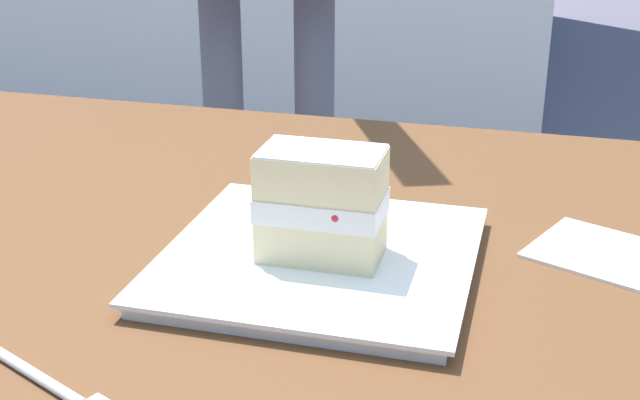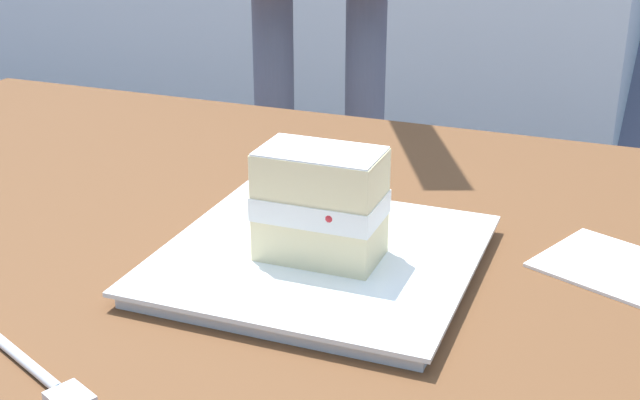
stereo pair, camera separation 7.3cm
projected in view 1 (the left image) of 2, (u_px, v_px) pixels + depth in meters
name	position (u px, v px, depth m)	size (l,w,h in m)	color
patio_table	(401.00, 388.00, 0.72)	(1.57, 0.97, 0.68)	brown
dessert_plate	(320.00, 259.00, 0.75)	(0.26, 0.26, 0.02)	white
cake_slice	(321.00, 204.00, 0.72)	(0.10, 0.07, 0.10)	beige
dessert_fork	(45.00, 381.00, 0.58)	(0.16, 0.08, 0.01)	silver
paper_napkin	(618.00, 257.00, 0.77)	(0.17, 0.15, 0.00)	white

